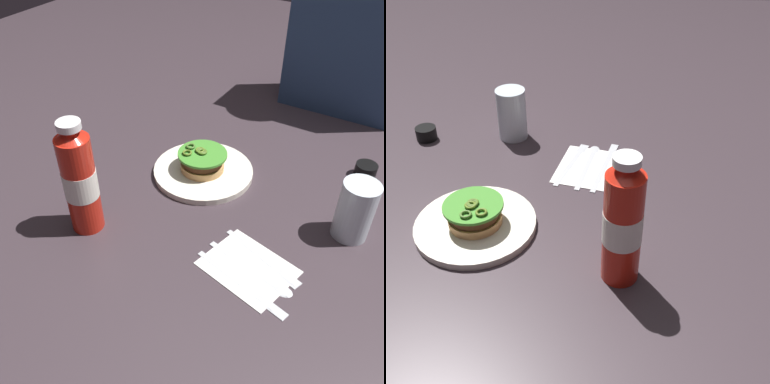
% 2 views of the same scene
% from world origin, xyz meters
% --- Properties ---
extents(ground_plane, '(3.00, 3.00, 0.00)m').
position_xyz_m(ground_plane, '(0.00, 0.00, 0.00)').
color(ground_plane, '#392E34').
extents(dinner_plate, '(0.24, 0.24, 0.01)m').
position_xyz_m(dinner_plate, '(-0.13, 0.04, 0.01)').
color(dinner_plate, silver).
rests_on(dinner_plate, ground_plane).
extents(burger_sandwich, '(0.12, 0.12, 0.05)m').
position_xyz_m(burger_sandwich, '(-0.13, 0.04, 0.04)').
color(burger_sandwich, tan).
rests_on(burger_sandwich, dinner_plate).
extents(ketchup_bottle, '(0.07, 0.07, 0.25)m').
position_xyz_m(ketchup_bottle, '(-0.25, -0.24, 0.12)').
color(ketchup_bottle, red).
rests_on(ketchup_bottle, ground_plane).
extents(water_glass, '(0.07, 0.07, 0.13)m').
position_xyz_m(water_glass, '(0.23, 0.02, 0.06)').
color(water_glass, silver).
rests_on(water_glass, ground_plane).
extents(condiment_cup, '(0.05, 0.05, 0.03)m').
position_xyz_m(condiment_cup, '(0.21, 0.24, 0.02)').
color(condiment_cup, black).
rests_on(condiment_cup, ground_plane).
extents(napkin, '(0.19, 0.16, 0.00)m').
position_xyz_m(napkin, '(0.09, -0.17, 0.00)').
color(napkin, white).
rests_on(napkin, ground_plane).
extents(butter_knife, '(0.21, 0.07, 0.00)m').
position_xyz_m(butter_knife, '(0.11, -0.22, 0.00)').
color(butter_knife, silver).
rests_on(butter_knife, napkin).
extents(spoon_utensil, '(0.19, 0.06, 0.00)m').
position_xyz_m(spoon_utensil, '(0.12, -0.18, 0.00)').
color(spoon_utensil, silver).
rests_on(spoon_utensil, napkin).
extents(fork_utensil, '(0.18, 0.08, 0.00)m').
position_xyz_m(fork_utensil, '(0.12, -0.14, 0.00)').
color(fork_utensil, silver).
rests_on(fork_utensil, napkin).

